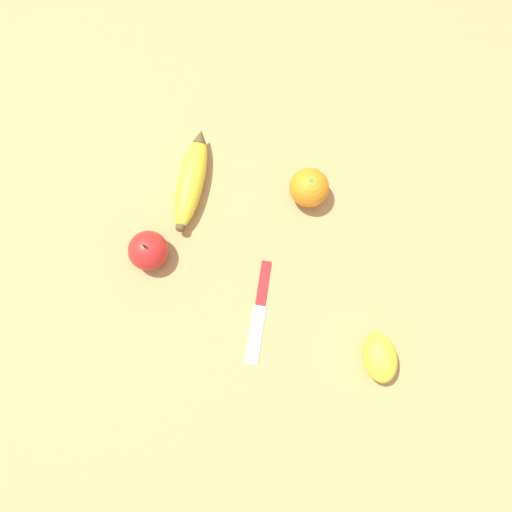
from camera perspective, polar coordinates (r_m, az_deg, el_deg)
ground_plane at (r=0.86m, az=-1.52°, el=-5.88°), size 3.00×3.00×0.00m
banana at (r=0.90m, az=-7.43°, el=8.56°), size 0.19×0.08×0.04m
orange at (r=0.88m, az=6.09°, el=7.78°), size 0.07×0.07×0.07m
apple at (r=0.87m, az=-12.21°, el=0.62°), size 0.07×0.07×0.07m
lemon at (r=0.85m, az=13.93°, el=-11.30°), size 0.10×0.09×0.06m
paring_knife at (r=0.86m, az=0.41°, el=-5.92°), size 0.18×0.06×0.01m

